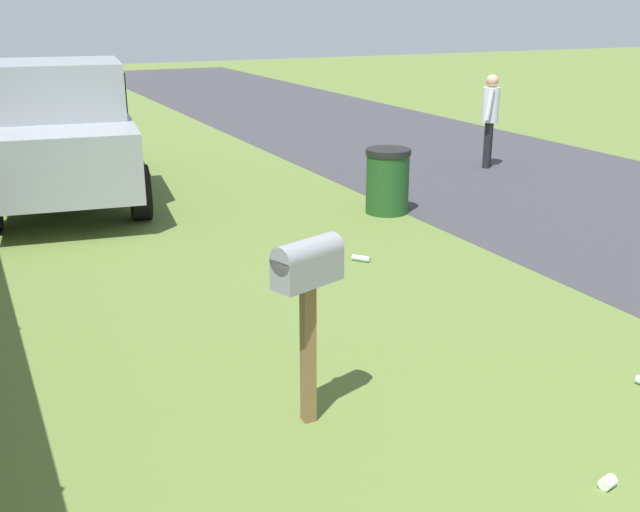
{
  "coord_description": "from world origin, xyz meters",
  "views": [
    {
      "loc": [
        0.97,
        3.26,
        2.88
      ],
      "look_at": [
        6.38,
        0.66,
        0.88
      ],
      "focal_mm": 42.91,
      "sensor_mm": 36.0,
      "label": 1
    }
  ],
  "objects_px": {
    "trash_bin": "(387,181)",
    "mailbox": "(308,277)",
    "pedestrian": "(490,114)",
    "pickup_truck": "(61,126)"
  },
  "relations": [
    {
      "from": "pickup_truck",
      "to": "trash_bin",
      "type": "height_order",
      "value": "pickup_truck"
    },
    {
      "from": "trash_bin",
      "to": "pedestrian",
      "type": "height_order",
      "value": "pedestrian"
    },
    {
      "from": "mailbox",
      "to": "trash_bin",
      "type": "distance_m",
      "value": 5.89
    },
    {
      "from": "mailbox",
      "to": "trash_bin",
      "type": "xyz_separation_m",
      "value": [
        4.74,
        -3.44,
        -0.64
      ]
    },
    {
      "from": "mailbox",
      "to": "pickup_truck",
      "type": "bearing_deg",
      "value": -15.4
    },
    {
      "from": "mailbox",
      "to": "pedestrian",
      "type": "xyz_separation_m",
      "value": [
        6.69,
        -6.7,
        -0.13
      ]
    },
    {
      "from": "mailbox",
      "to": "pickup_truck",
      "type": "height_order",
      "value": "pickup_truck"
    },
    {
      "from": "pedestrian",
      "to": "trash_bin",
      "type": "bearing_deg",
      "value": 75.63
    },
    {
      "from": "mailbox",
      "to": "pedestrian",
      "type": "height_order",
      "value": "pedestrian"
    },
    {
      "from": "trash_bin",
      "to": "mailbox",
      "type": "bearing_deg",
      "value": 144.04
    }
  ]
}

